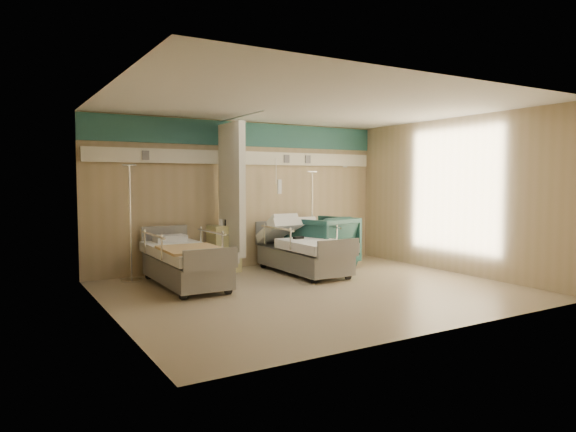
% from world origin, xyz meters
% --- Properties ---
extents(ground, '(6.00, 5.00, 0.00)m').
position_xyz_m(ground, '(0.00, 0.00, 0.00)').
color(ground, tan).
rests_on(ground, ground).
extents(room_walls, '(6.04, 5.04, 2.82)m').
position_xyz_m(room_walls, '(-0.03, 0.25, 1.86)').
color(room_walls, tan).
rests_on(room_walls, ground).
extents(bed_right, '(1.00, 2.16, 0.63)m').
position_xyz_m(bed_right, '(0.60, 1.30, 0.32)').
color(bed_right, white).
rests_on(bed_right, ground).
extents(bed_left, '(1.00, 2.16, 0.63)m').
position_xyz_m(bed_left, '(-1.60, 1.30, 0.32)').
color(bed_left, white).
rests_on(bed_left, ground).
extents(bedside_cabinet, '(0.50, 0.48, 0.85)m').
position_xyz_m(bedside_cabinet, '(-0.55, 2.20, 0.42)').
color(bedside_cabinet, '#D5CF85').
rests_on(bedside_cabinet, ground).
extents(visitor_armchair, '(1.31, 1.33, 0.99)m').
position_xyz_m(visitor_armchair, '(1.25, 1.64, 0.50)').
color(visitor_armchair, '#1D4844').
rests_on(visitor_armchair, ground).
extents(waffle_blanket, '(0.73, 0.69, 0.07)m').
position_xyz_m(waffle_blanket, '(1.26, 1.59, 1.02)').
color(waffle_blanket, white).
rests_on(waffle_blanket, visitor_armchair).
extents(iv_stand_right, '(0.33, 0.33, 1.86)m').
position_xyz_m(iv_stand_right, '(1.38, 2.20, 0.38)').
color(iv_stand_right, silver).
rests_on(iv_stand_right, ground).
extents(iv_stand_left, '(0.35, 0.35, 1.94)m').
position_xyz_m(iv_stand_left, '(-2.25, 2.13, 0.40)').
color(iv_stand_left, silver).
rests_on(iv_stand_left, ground).
extents(call_remote, '(0.20, 0.10, 0.04)m').
position_xyz_m(call_remote, '(0.49, 1.29, 0.65)').
color(call_remote, black).
rests_on(call_remote, bed_right).
extents(tan_blanket, '(0.88, 1.09, 0.04)m').
position_xyz_m(tan_blanket, '(-1.66, 0.84, 0.65)').
color(tan_blanket, tan).
rests_on(tan_blanket, bed_left).
extents(toiletry_bag, '(0.24, 0.20, 0.11)m').
position_xyz_m(toiletry_bag, '(-0.46, 2.11, 0.91)').
color(toiletry_bag, black).
rests_on(toiletry_bag, bedside_cabinet).
extents(white_cup, '(0.10, 0.10, 0.12)m').
position_xyz_m(white_cup, '(-0.61, 2.17, 0.91)').
color(white_cup, white).
rests_on(white_cup, bedside_cabinet).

